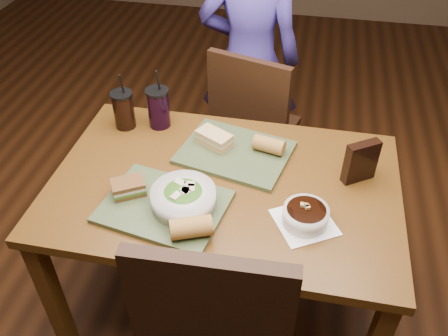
{
  "coord_description": "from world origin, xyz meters",
  "views": [
    {
      "loc": [
        0.26,
        -1.3,
        1.94
      ],
      "look_at": [
        0.0,
        0.0,
        0.82
      ],
      "focal_mm": 38.0,
      "sensor_mm": 36.0,
      "label": 1
    }
  ],
  "objects_px": {
    "tray_near": "(164,206)",
    "salad_bowl": "(183,197)",
    "baguette_near": "(191,227)",
    "chip_bag": "(361,162)",
    "cup_cola": "(124,110)",
    "diner": "(249,61)",
    "sandwich_near": "(128,187)",
    "cup_berry": "(158,108)",
    "dining_table": "(224,200)",
    "sandwich_far": "(214,139)",
    "tray_far": "(235,153)",
    "soup_bowl": "(306,216)",
    "chair_far": "(250,124)",
    "baguette_far": "(269,145)"
  },
  "relations": [
    {
      "from": "tray_far",
      "to": "chip_bag",
      "type": "xyz_separation_m",
      "value": [
        0.48,
        -0.05,
        0.07
      ]
    },
    {
      "from": "dining_table",
      "to": "salad_bowl",
      "type": "distance_m",
      "value": 0.25
    },
    {
      "from": "tray_far",
      "to": "sandwich_far",
      "type": "distance_m",
      "value": 0.1
    },
    {
      "from": "salad_bowl",
      "to": "baguette_near",
      "type": "bearing_deg",
      "value": -64.91
    },
    {
      "from": "tray_near",
      "to": "tray_far",
      "type": "relative_size",
      "value": 1.0
    },
    {
      "from": "tray_near",
      "to": "soup_bowl",
      "type": "height_order",
      "value": "soup_bowl"
    },
    {
      "from": "diner",
      "to": "sandwich_near",
      "type": "height_order",
      "value": "diner"
    },
    {
      "from": "sandwich_far",
      "to": "baguette_far",
      "type": "height_order",
      "value": "baguette_far"
    },
    {
      "from": "sandwich_near",
      "to": "chip_bag",
      "type": "distance_m",
      "value": 0.85
    },
    {
      "from": "cup_berry",
      "to": "sandwich_far",
      "type": "bearing_deg",
      "value": -23.2
    },
    {
      "from": "tray_near",
      "to": "soup_bowl",
      "type": "xyz_separation_m",
      "value": [
        0.49,
        0.03,
        0.03
      ]
    },
    {
      "from": "dining_table",
      "to": "sandwich_near",
      "type": "bearing_deg",
      "value": -155.81
    },
    {
      "from": "soup_bowl",
      "to": "cup_berry",
      "type": "bearing_deg",
      "value": 144.93
    },
    {
      "from": "chair_far",
      "to": "salad_bowl",
      "type": "xyz_separation_m",
      "value": [
        -0.1,
        -0.87,
        0.28
      ]
    },
    {
      "from": "salad_bowl",
      "to": "cup_berry",
      "type": "xyz_separation_m",
      "value": [
        -0.24,
        0.48,
        0.03
      ]
    },
    {
      "from": "tray_near",
      "to": "cup_berry",
      "type": "relative_size",
      "value": 1.56
    },
    {
      "from": "tray_far",
      "to": "sandwich_far",
      "type": "relative_size",
      "value": 2.6
    },
    {
      "from": "sandwich_far",
      "to": "baguette_near",
      "type": "xyz_separation_m",
      "value": [
        0.03,
        -0.49,
        0.01
      ]
    },
    {
      "from": "chip_bag",
      "to": "diner",
      "type": "bearing_deg",
      "value": 88.85
    },
    {
      "from": "dining_table",
      "to": "soup_bowl",
      "type": "height_order",
      "value": "soup_bowl"
    },
    {
      "from": "dining_table",
      "to": "tray_near",
      "type": "height_order",
      "value": "tray_near"
    },
    {
      "from": "tray_near",
      "to": "salad_bowl",
      "type": "xyz_separation_m",
      "value": [
        0.07,
        0.01,
        0.05
      ]
    },
    {
      "from": "sandwich_near",
      "to": "sandwich_far",
      "type": "relative_size",
      "value": 0.86
    },
    {
      "from": "salad_bowl",
      "to": "baguette_far",
      "type": "height_order",
      "value": "salad_bowl"
    },
    {
      "from": "chair_far",
      "to": "tray_far",
      "type": "height_order",
      "value": "chair_far"
    },
    {
      "from": "diner",
      "to": "sandwich_near",
      "type": "bearing_deg",
      "value": 76.12
    },
    {
      "from": "dining_table",
      "to": "sandwich_far",
      "type": "relative_size",
      "value": 8.04
    },
    {
      "from": "sandwich_near",
      "to": "cup_berry",
      "type": "relative_size",
      "value": 0.52
    },
    {
      "from": "cup_berry",
      "to": "chip_bag",
      "type": "relative_size",
      "value": 1.62
    },
    {
      "from": "soup_bowl",
      "to": "chip_bag",
      "type": "distance_m",
      "value": 0.33
    },
    {
      "from": "chair_far",
      "to": "tray_far",
      "type": "distance_m",
      "value": 0.58
    },
    {
      "from": "chip_bag",
      "to": "tray_far",
      "type": "bearing_deg",
      "value": 139.85
    },
    {
      "from": "tray_near",
      "to": "sandwich_near",
      "type": "relative_size",
      "value": 3.03
    },
    {
      "from": "sandwich_near",
      "to": "baguette_near",
      "type": "bearing_deg",
      "value": -28.91
    },
    {
      "from": "diner",
      "to": "salad_bowl",
      "type": "xyz_separation_m",
      "value": [
        -0.05,
        -1.15,
        0.06
      ]
    },
    {
      "from": "tray_near",
      "to": "salad_bowl",
      "type": "relative_size",
      "value": 1.86
    },
    {
      "from": "soup_bowl",
      "to": "baguette_near",
      "type": "xyz_separation_m",
      "value": [
        -0.36,
        -0.14,
        0.02
      ]
    },
    {
      "from": "soup_bowl",
      "to": "cup_cola",
      "type": "xyz_separation_m",
      "value": [
        -0.8,
        0.42,
        0.05
      ]
    },
    {
      "from": "diner",
      "to": "cup_cola",
      "type": "height_order",
      "value": "diner"
    },
    {
      "from": "soup_bowl",
      "to": "sandwich_near",
      "type": "height_order",
      "value": "soup_bowl"
    },
    {
      "from": "chair_far",
      "to": "tray_near",
      "type": "relative_size",
      "value": 2.27
    },
    {
      "from": "tray_far",
      "to": "sandwich_far",
      "type": "xyz_separation_m",
      "value": [
        -0.09,
        0.02,
        0.04
      ]
    },
    {
      "from": "soup_bowl",
      "to": "cup_berry",
      "type": "height_order",
      "value": "cup_berry"
    },
    {
      "from": "chip_bag",
      "to": "sandwich_near",
      "type": "bearing_deg",
      "value": 164.39
    },
    {
      "from": "baguette_far",
      "to": "cup_berry",
      "type": "distance_m",
      "value": 0.5
    },
    {
      "from": "baguette_near",
      "to": "chip_bag",
      "type": "height_order",
      "value": "chip_bag"
    },
    {
      "from": "cup_cola",
      "to": "diner",
      "type": "bearing_deg",
      "value": 58.68
    },
    {
      "from": "tray_far",
      "to": "sandwich_far",
      "type": "bearing_deg",
      "value": 164.65
    },
    {
      "from": "tray_near",
      "to": "cup_cola",
      "type": "height_order",
      "value": "cup_cola"
    },
    {
      "from": "tray_far",
      "to": "salad_bowl",
      "type": "height_order",
      "value": "salad_bowl"
    }
  ]
}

